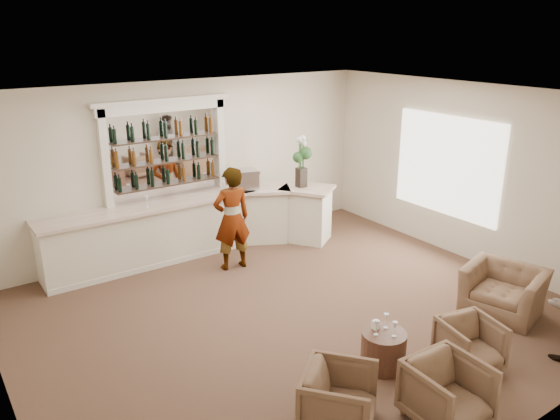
% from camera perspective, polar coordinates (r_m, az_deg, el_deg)
% --- Properties ---
extents(ground, '(8.00, 8.00, 0.00)m').
position_cam_1_polar(ground, '(8.60, 1.53, -10.83)').
color(ground, brown).
rests_on(ground, ground).
extents(room_shell, '(8.04, 7.02, 3.32)m').
position_cam_1_polar(room_shell, '(8.37, -0.32, 5.60)').
color(room_shell, beige).
rests_on(room_shell, ground).
extents(bar_counter, '(5.72, 1.80, 1.14)m').
position_cam_1_polar(bar_counter, '(10.63, -8.76, -1.71)').
color(bar_counter, white).
rests_on(bar_counter, ground).
extents(back_bar_alcove, '(2.64, 0.25, 3.00)m').
position_cam_1_polar(back_bar_alcove, '(10.45, -11.83, 6.11)').
color(back_bar_alcove, white).
rests_on(back_bar_alcove, ground).
extents(cocktail_table, '(0.58, 0.58, 0.50)m').
position_cam_1_polar(cocktail_table, '(7.41, 10.74, -14.17)').
color(cocktail_table, brown).
rests_on(cocktail_table, ground).
extents(sommelier, '(0.74, 0.53, 1.91)m').
position_cam_1_polar(sommelier, '(9.83, -5.05, -0.91)').
color(sommelier, gray).
rests_on(sommelier, ground).
extents(armchair_left, '(1.10, 1.10, 0.72)m').
position_cam_1_polar(armchair_left, '(6.34, 6.17, -19.07)').
color(armchair_left, brown).
rests_on(armchair_left, ground).
extents(armchair_center, '(0.83, 0.85, 0.74)m').
position_cam_1_polar(armchair_center, '(6.64, 17.06, -17.79)').
color(armchair_center, brown).
rests_on(armchair_center, ground).
extents(armchair_right, '(0.83, 0.85, 0.65)m').
position_cam_1_polar(armchair_right, '(7.69, 19.24, -13.02)').
color(armchair_right, brown).
rests_on(armchair_right, ground).
extents(armchair_far, '(1.25, 1.35, 0.73)m').
position_cam_1_polar(armchair_far, '(9.15, 22.31, -7.84)').
color(armchair_far, brown).
rests_on(armchair_far, ground).
extents(espresso_machine, '(0.53, 0.48, 0.39)m').
position_cam_1_polar(espresso_machine, '(10.90, -3.57, 3.20)').
color(espresso_machine, '#B8B8BD').
rests_on(espresso_machine, bar_counter).
extents(flower_vase, '(0.28, 0.28, 1.05)m').
position_cam_1_polar(flower_vase, '(10.93, 2.26, 5.41)').
color(flower_vase, black).
rests_on(flower_vase, bar_counter).
extents(wine_glass_bar_left, '(0.07, 0.07, 0.21)m').
position_cam_1_polar(wine_glass_bar_left, '(10.78, -5.93, 2.46)').
color(wine_glass_bar_left, white).
rests_on(wine_glass_bar_left, bar_counter).
extents(wine_glass_bar_right, '(0.07, 0.07, 0.21)m').
position_cam_1_polar(wine_glass_bar_right, '(10.07, -13.72, 0.85)').
color(wine_glass_bar_right, white).
rests_on(wine_glass_bar_right, bar_counter).
extents(wine_glass_tbl_a, '(0.07, 0.07, 0.21)m').
position_cam_1_polar(wine_glass_tbl_a, '(7.17, 10.05, -12.01)').
color(wine_glass_tbl_a, white).
rests_on(wine_glass_tbl_a, cocktail_table).
extents(wine_glass_tbl_b, '(0.07, 0.07, 0.21)m').
position_cam_1_polar(wine_glass_tbl_b, '(7.34, 11.02, -11.31)').
color(wine_glass_tbl_b, white).
rests_on(wine_glass_tbl_b, cocktail_table).
extents(wine_glass_tbl_c, '(0.07, 0.07, 0.21)m').
position_cam_1_polar(wine_glass_tbl_c, '(7.18, 11.89, -12.10)').
color(wine_glass_tbl_c, white).
rests_on(wine_glass_tbl_c, cocktail_table).
extents(napkin_holder, '(0.08, 0.08, 0.12)m').
position_cam_1_polar(napkin_holder, '(7.32, 9.99, -11.72)').
color(napkin_holder, white).
rests_on(napkin_holder, cocktail_table).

